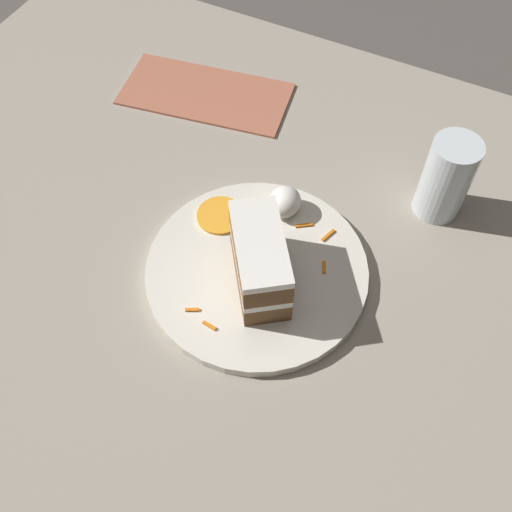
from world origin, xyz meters
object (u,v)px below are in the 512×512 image
(drinking_glass, at_px, (445,182))
(menu_card, at_px, (205,94))
(cream_dollop, at_px, (285,202))
(cake_slice, at_px, (260,261))
(plate, at_px, (256,272))
(orange_garnish, at_px, (220,215))

(drinking_glass, height_order, menu_card, drinking_glass)
(cream_dollop, xyz_separation_m, drinking_glass, (-0.11, 0.18, 0.02))
(cake_slice, distance_m, drinking_glass, 0.27)
(plate, xyz_separation_m, cake_slice, (0.01, 0.01, 0.05))
(cream_dollop, height_order, drinking_glass, drinking_glass)
(menu_card, bearing_deg, orange_garnish, 24.07)
(plate, relative_size, orange_garnish, 4.48)
(cream_dollop, xyz_separation_m, orange_garnish, (0.05, -0.07, -0.02))
(orange_garnish, bearing_deg, cake_slice, 54.52)
(cream_dollop, height_order, orange_garnish, cream_dollop)
(plate, relative_size, drinking_glass, 2.33)
(orange_garnish, relative_size, menu_card, 0.24)
(cream_dollop, xyz_separation_m, menu_card, (-0.17, -0.21, -0.03))
(plate, relative_size, cake_slice, 2.09)
(plate, relative_size, cream_dollop, 6.00)
(plate, bearing_deg, orange_garnish, -123.78)
(cream_dollop, relative_size, orange_garnish, 0.75)
(cake_slice, xyz_separation_m, cream_dollop, (-0.11, -0.02, -0.02))
(cake_slice, relative_size, orange_garnish, 2.14)
(cake_slice, bearing_deg, plate, -81.33)
(cake_slice, xyz_separation_m, menu_card, (-0.28, -0.23, -0.06))
(orange_garnish, bearing_deg, cream_dollop, 122.75)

